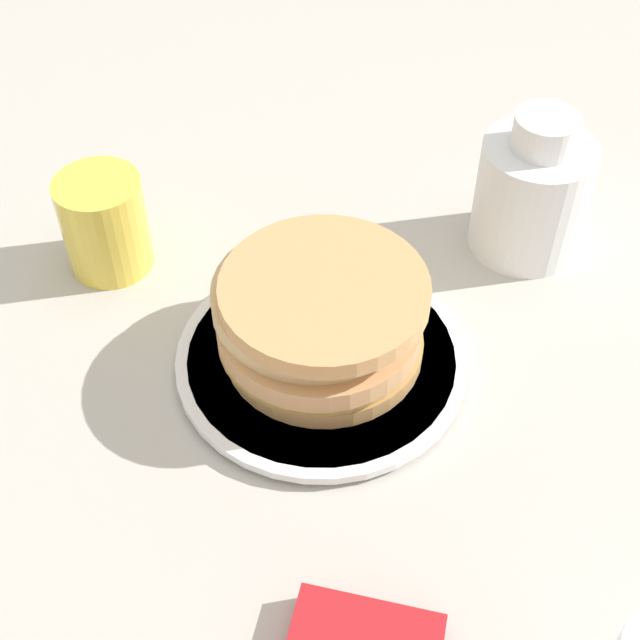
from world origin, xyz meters
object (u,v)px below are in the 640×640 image
object	(u,v)px
plate	(320,356)
pancake_stack	(320,317)
juice_glass	(105,224)
cream_jug	(532,192)

from	to	relation	value
plate	pancake_stack	bearing A→B (deg)	-7.00
pancake_stack	juice_glass	xyz separation A→B (m)	(0.16, 0.14, -0.01)
juice_glass	cream_jug	xyz separation A→B (m)	(-0.07, -0.35, 0.01)
pancake_stack	juice_glass	size ratio (longest dim) A/B	1.93
pancake_stack	cream_jug	world-z (taller)	cream_jug
plate	cream_jug	size ratio (longest dim) A/B	1.71
plate	juice_glass	bearing A→B (deg)	41.50
plate	pancake_stack	world-z (taller)	pancake_stack
pancake_stack	plate	bearing A→B (deg)	173.00
juice_glass	pancake_stack	bearing A→B (deg)	-138.37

